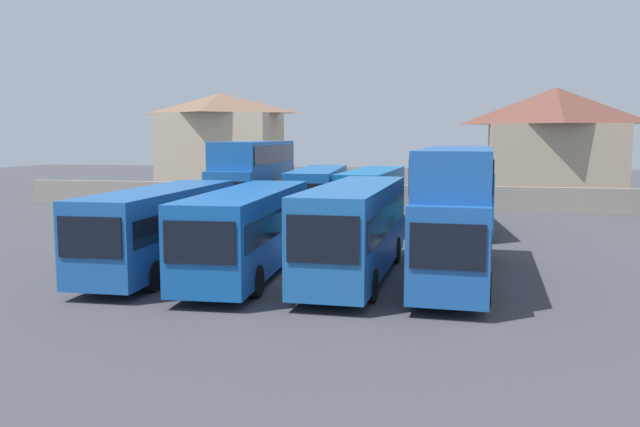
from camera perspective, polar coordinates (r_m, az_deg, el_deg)
ground at (r=43.05m, az=3.95°, el=-0.44°), size 140.00×140.00×0.00m
depot_boundary_wall at (r=48.61m, az=4.84°, el=1.44°), size 56.00×0.50×1.80m
bus_1 at (r=26.74m, az=-13.61°, el=-0.92°), size 2.67×10.74×3.30m
bus_2 at (r=25.52m, az=-6.20°, el=-1.15°), size 3.04×11.45×3.29m
bus_3 at (r=24.71m, az=3.07°, el=-1.05°), size 2.86×11.03×3.55m
bus_4 at (r=24.82m, az=11.80°, el=0.60°), size 3.03×11.39×4.93m
bus_5 at (r=39.88m, az=-5.69°, el=3.07°), size 3.04×11.44×5.05m
bus_6 at (r=38.73m, az=-0.15°, el=1.72°), size 3.22×10.99×3.46m
bus_7 at (r=38.77m, az=4.55°, el=1.63°), size 2.98×10.75×3.38m
bus_8 at (r=38.58m, az=11.96°, el=1.61°), size 3.34×10.66×3.54m
house_terrace_left at (r=61.24m, az=-8.57°, el=6.03°), size 10.55×7.60×9.22m
house_terrace_centre at (r=58.40m, az=19.66°, el=5.77°), size 11.10×6.80×9.35m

